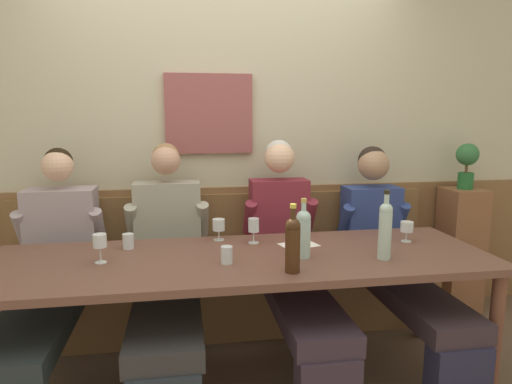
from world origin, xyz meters
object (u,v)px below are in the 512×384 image
Objects in this scene: dining_table at (242,269)px; wine_glass_mid_right at (219,225)px; person_center_left_seat at (291,255)px; water_tumbler_left at (227,255)px; wine_bottle_clear_water at (303,232)px; wine_glass_near_bucket at (100,242)px; wall_bench at (229,290)px; wine_glass_right_end at (254,227)px; wine_glass_center_front at (407,227)px; person_center_right_seat at (392,250)px; water_tumbler_center at (128,241)px; wine_bottle_green_tall at (385,229)px; wine_bottle_amber_mid at (293,243)px; person_left_seat at (167,266)px; person_right_seat at (49,270)px; potted_plant at (467,161)px.

dining_table is 0.39m from wine_glass_mid_right.
water_tumbler_left is (-0.44, -0.44, 0.16)m from person_center_left_seat.
wine_glass_near_bucket is (-1.05, 0.08, -0.03)m from wine_bottle_clear_water.
wine_glass_right_end is (0.10, -0.47, 0.57)m from wall_bench.
wall_bench is at bearing 102.46° from wine_glass_right_end.
wine_glass_mid_right is at bearing 168.95° from wine_glass_center_front.
person_center_right_seat is at bearing 21.75° from water_tumbler_left.
person_center_right_seat is at bearing 3.49° from water_tumbler_center.
person_center_left_seat is 0.69m from wine_bottle_green_tall.
person_center_right_seat is (0.68, 0.01, -0.00)m from person_center_left_seat.
water_tumbler_left is at bearing 175.64° from wine_bottle_green_tall.
wall_bench is at bearing 43.78° from wine_glass_near_bucket.
wine_glass_right_end is (-0.93, -0.10, 0.22)m from person_center_right_seat.
wine_glass_mid_right is at bearing 153.56° from wine_glass_right_end.
person_center_left_seat is 3.99× the size of wine_bottle_amber_mid.
person_center_right_seat reaches higher than wine_bottle_green_tall.
wine_bottle_green_tall is 4.10× the size of water_tumbler_left.
person_left_seat is 15.34× the size of water_tumbler_center.
person_left_seat is 4.15× the size of wine_bottle_clear_water.
wine_bottle_green_tall is at bearing -4.36° from water_tumbler_left.
wine_glass_right_end is at bearing 124.84° from wine_bottle_clear_water.
wine_bottle_green_tall is (1.81, -0.51, 0.30)m from person_right_seat.
person_left_seat is at bearing 126.98° from water_tumbler_left.
person_center_right_seat is at bearing -152.59° from potted_plant.
person_left_seat reaches higher than wine_glass_center_front.
wall_bench is 1.31m from wine_bottle_green_tall.
wine_bottle_amber_mid is at bearing -63.98° from wine_glass_mid_right.
wall_bench is 8.17× the size of wine_bottle_green_tall.
person_left_seat reaches higher than person_right_seat.
person_center_right_seat is 3.56× the size of wine_bottle_green_tall.
potted_plant reaches higher than wine_bottle_amber_mid.
wine_glass_near_bucket is 0.27m from water_tumbler_center.
potted_plant is (1.06, 0.91, 0.24)m from wine_bottle_green_tall.
wine_bottle_amber_mid reaches higher than wine_glass_near_bucket.
person_right_seat is 2.11m from wine_glass_center_front.
wine_glass_right_end is (0.51, -0.08, 0.24)m from person_left_seat.
person_left_seat is 8.75× the size of wine_glass_near_bucket.
wine_bottle_amber_mid is 2.22× the size of wine_glass_near_bucket.
wine_bottle_clear_water is 1.71m from potted_plant.
water_tumbler_center is at bearing 158.37° from dining_table.
wine_bottle_clear_water reaches higher than water_tumbler_center.
wine_glass_right_end is 1.15× the size of wine_glass_mid_right.
wine_bottle_clear_water is at bearing -18.64° from water_tumbler_center.
water_tumbler_center is (-0.61, -0.46, 0.52)m from wall_bench.
water_tumbler_left is at bearing -158.25° from person_center_right_seat.
water_tumbler_left is (0.00, -0.44, -0.05)m from wine_glass_mid_right.
person_center_right_seat reaches higher than wine_glass_center_front.
person_center_right_seat is at bearing 10.75° from wine_glass_near_bucket.
water_tumbler_left is at bearing -135.28° from person_center_left_seat.
wine_glass_right_end is at bearing 15.43° from wine_glass_near_bucket.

